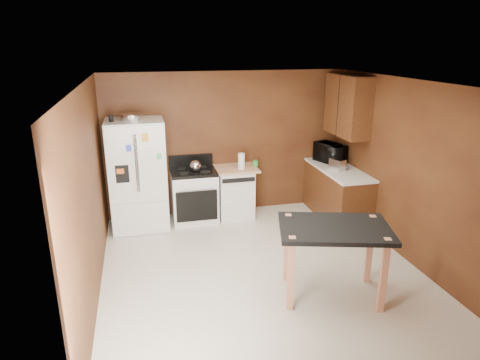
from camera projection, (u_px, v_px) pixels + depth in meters
name	position (u px, v px, depth m)	size (l,w,h in m)	color
floor	(261.00, 270.00, 5.84)	(4.50, 4.50, 0.00)	silver
ceiling	(264.00, 83.00, 5.06)	(4.50, 4.50, 0.00)	white
wall_back	(226.00, 144.00, 7.53)	(4.20, 4.20, 0.00)	#5A3517
wall_front	(342.00, 270.00, 3.37)	(4.20, 4.20, 0.00)	#5A3517
wall_left	(89.00, 196.00, 4.99)	(4.50, 4.50, 0.00)	#5A3517
wall_right	(408.00, 172.00, 5.92)	(4.50, 4.50, 0.00)	#5A3517
roasting_pan	(131.00, 117.00, 6.69)	(0.36, 0.36, 0.09)	silver
pen_cup	(111.00, 118.00, 6.50)	(0.07, 0.07, 0.11)	black
kettle	(195.00, 166.00, 7.10)	(0.19, 0.19, 0.19)	silver
paper_towel	(241.00, 161.00, 7.29)	(0.12, 0.12, 0.27)	white
green_canister	(255.00, 163.00, 7.46)	(0.09, 0.09, 0.10)	green
toaster	(337.00, 164.00, 7.21)	(0.16, 0.25, 0.19)	silver
microwave	(330.00, 153.00, 7.65)	(0.56, 0.38, 0.31)	black
refrigerator	(138.00, 175.00, 6.94)	(0.90, 0.80, 1.80)	white
gas_range	(194.00, 195.00, 7.33)	(0.76, 0.68, 1.10)	white
dishwasher	(235.00, 191.00, 7.52)	(0.78, 0.63, 0.89)	white
right_cabinets	(340.00, 167.00, 7.33)	(0.63, 1.58, 2.45)	brown
island	(334.00, 237.00, 5.03)	(1.47, 1.17, 0.92)	black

